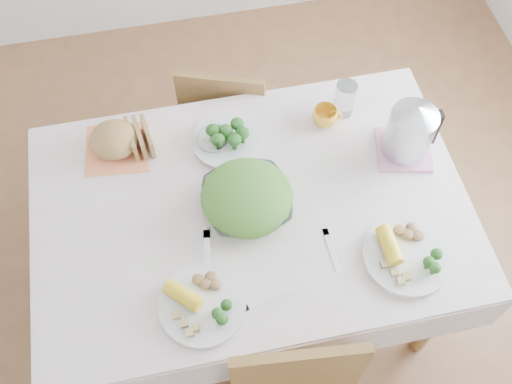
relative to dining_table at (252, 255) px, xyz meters
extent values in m
plane|color=brown|center=(0.00, 0.00, -0.38)|extent=(3.60, 3.60, 0.00)
cube|color=brown|center=(0.00, 0.00, 0.00)|extent=(1.40, 0.90, 0.75)
cube|color=white|center=(0.00, 0.00, 0.38)|extent=(1.50, 1.00, 0.01)
cube|color=brown|center=(0.04, 0.71, 0.09)|extent=(0.47, 0.47, 0.82)
imported|color=white|center=(-0.02, 0.00, 0.42)|extent=(0.31, 0.31, 0.07)
cylinder|color=white|center=(-0.22, -0.33, 0.40)|extent=(0.36, 0.36, 0.02)
cylinder|color=white|center=(0.46, -0.29, 0.40)|extent=(0.37, 0.37, 0.02)
cylinder|color=beige|center=(-0.04, 0.28, 0.40)|extent=(0.28, 0.28, 0.02)
cube|color=#FB8652|center=(-0.43, 0.34, 0.39)|extent=(0.25, 0.25, 0.00)
ellipsoid|color=olive|center=(-0.43, 0.34, 0.45)|extent=(0.18, 0.18, 0.11)
imported|color=white|center=(-0.08, 0.29, 0.41)|extent=(0.14, 0.14, 0.04)
imported|color=yellow|center=(0.34, 0.30, 0.42)|extent=(0.12, 0.12, 0.07)
cylinder|color=white|center=(0.42, 0.34, 0.45)|extent=(0.10, 0.10, 0.15)
cube|color=pink|center=(0.59, 0.12, 0.40)|extent=(0.23, 0.23, 0.02)
cylinder|color=#B2B5BA|center=(0.59, 0.12, 0.51)|extent=(0.21, 0.21, 0.23)
cube|color=silver|center=(-0.18, -0.16, 0.39)|extent=(0.05, 0.20, 0.00)
cube|color=silver|center=(0.23, -0.22, 0.39)|extent=(0.02, 0.17, 0.00)
cube|color=silver|center=(-0.02, -0.34, 0.39)|extent=(0.19, 0.06, 0.00)
camera|label=1|loc=(-0.20, -1.01, 2.18)|focal=42.00mm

